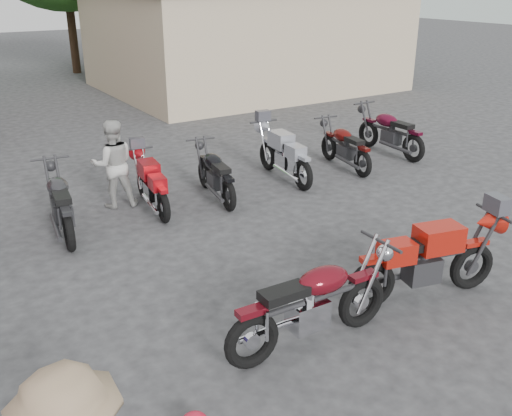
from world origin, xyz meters
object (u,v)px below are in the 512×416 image
person_light (113,164)px  row_bike_8 (390,129)px  row_bike_5 (215,171)px  row_bike_6 (284,152)px  row_bike_7 (345,144)px  vintage_motorcycle (314,298)px  sportbike (428,256)px  row_bike_3 (60,200)px  row_bike_4 (151,182)px

person_light → row_bike_8: size_ratio=0.78×
row_bike_5 → row_bike_6: bearing=-74.2°
row_bike_5 → row_bike_8: (4.95, 0.39, 0.06)m
row_bike_8 → row_bike_7: bearing=99.7°
row_bike_6 → row_bike_8: size_ratio=0.98×
row_bike_6 → row_bike_7: bearing=-87.8°
vintage_motorcycle → sportbike: vintage_motorcycle is taller
row_bike_6 → row_bike_8: (3.21, 0.18, 0.01)m
vintage_motorcycle → row_bike_8: vintage_motorcycle is taller
row_bike_3 → row_bike_8: bearing=-79.4°
row_bike_6 → row_bike_8: bearing=-81.5°
row_bike_3 → row_bike_5: 2.92m
row_bike_4 → row_bike_6: row_bike_6 is taller
person_light → row_bike_3: 1.36m
row_bike_8 → person_light: bearing=88.5°
vintage_motorcycle → person_light: (-0.43, 5.40, 0.20)m
row_bike_3 → row_bike_8: size_ratio=0.97×
row_bike_6 → sportbike: bearing=172.0°
row_bike_5 → row_bike_8: size_ratio=0.90×
row_bike_5 → row_bike_8: bearing=-76.5°
sportbike → row_bike_7: bearing=73.8°
person_light → row_bike_7: person_light is taller
row_bike_3 → row_bike_8: (7.87, 0.45, 0.02)m
row_bike_5 → row_bike_8: 4.97m
row_bike_3 → row_bike_5: row_bike_3 is taller
person_light → vintage_motorcycle: bearing=107.7°
person_light → row_bike_5: 1.88m
row_bike_5 → row_bike_3: bearing=100.0°
row_bike_4 → row_bike_3: bearing=102.6°
row_bike_5 → row_bike_6: size_ratio=0.92×
row_bike_3 → row_bike_7: size_ratio=1.07×
row_bike_3 → row_bike_7: 6.26m
sportbike → row_bike_7: (2.76, 4.87, -0.07)m
row_bike_3 → row_bike_4: (1.67, 0.17, -0.06)m
row_bike_3 → row_bike_5: bearing=-81.6°
sportbike → row_bike_3: 5.85m
person_light → row_bike_5: bearing=173.8°
vintage_motorcycle → person_light: size_ratio=1.30×
vintage_motorcycle → sportbike: 1.91m
person_light → row_bike_7: bearing=-172.3°
row_bike_5 → person_light: bearing=79.6°
vintage_motorcycle → row_bike_3: bearing=109.9°
sportbike → row_bike_4: size_ratio=1.16×
sportbike → row_bike_6: bearing=90.0°
sportbike → row_bike_8: size_ratio=1.01×
row_bike_8 → vintage_motorcycle: bearing=129.9°
row_bike_5 → row_bike_7: size_ratio=0.99×
vintage_motorcycle → row_bike_6: vintage_motorcycle is taller
row_bike_4 → row_bike_8: bearing=-80.8°
row_bike_4 → row_bike_7: 4.59m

